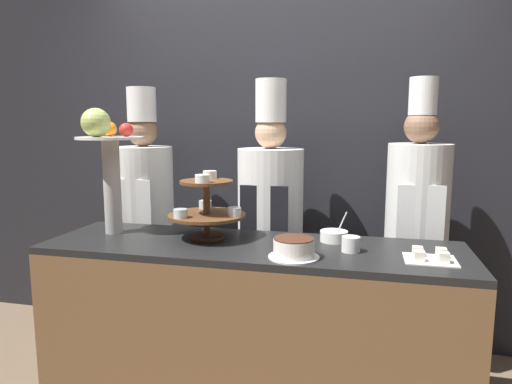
{
  "coord_description": "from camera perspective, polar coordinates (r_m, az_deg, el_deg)",
  "views": [
    {
      "loc": [
        0.54,
        -1.84,
        1.48
      ],
      "look_at": [
        0.0,
        0.4,
        1.14
      ],
      "focal_mm": 32.0,
      "sensor_mm": 36.0,
      "label": 1
    }
  ],
  "objects": [
    {
      "name": "tiered_stand",
      "position": [
        2.39,
        -6.18,
        -1.86
      ],
      "size": [
        0.41,
        0.41,
        0.35
      ],
      "color": "brown",
      "rests_on": "buffet_counter"
    },
    {
      "name": "chef_center_left",
      "position": [
        2.8,
        1.8,
        -2.81
      ],
      "size": [
        0.4,
        0.4,
        1.74
      ],
      "color": "#38332D",
      "rests_on": "ground_plane"
    },
    {
      "name": "chef_center_right",
      "position": [
        2.76,
        19.45,
        -3.1
      ],
      "size": [
        0.35,
        0.35,
        1.73
      ],
      "color": "black",
      "rests_on": "ground_plane"
    },
    {
      "name": "chef_left",
      "position": [
        3.08,
        -13.68,
        -1.91
      ],
      "size": [
        0.37,
        0.37,
        1.71
      ],
      "color": "black",
      "rests_on": "ground_plane"
    },
    {
      "name": "cup_white",
      "position": [
        2.2,
        11.77,
        -6.4
      ],
      "size": [
        0.09,
        0.09,
        0.07
      ],
      "color": "white",
      "rests_on": "buffet_counter"
    },
    {
      "name": "wall_back",
      "position": [
        3.12,
        3.56,
        7.02
      ],
      "size": [
        10.0,
        0.06,
        2.8
      ],
      "color": "#232328",
      "rests_on": "ground_plane"
    },
    {
      "name": "serving_bowl_far",
      "position": [
        2.37,
        9.72,
        -5.44
      ],
      "size": [
        0.14,
        0.14,
        0.16
      ],
      "color": "white",
      "rests_on": "buffet_counter"
    },
    {
      "name": "cake_round",
      "position": [
        2.06,
        4.75,
        -7.03
      ],
      "size": [
        0.23,
        0.23,
        0.09
      ],
      "color": "white",
      "rests_on": "buffet_counter"
    },
    {
      "name": "cake_square_tray",
      "position": [
        2.16,
        20.95,
        -7.56
      ],
      "size": [
        0.22,
        0.18,
        0.05
      ],
      "color": "white",
      "rests_on": "buffet_counter"
    },
    {
      "name": "buffet_counter",
      "position": [
        2.44,
        -0.57,
        -16.65
      ],
      "size": [
        2.09,
        0.61,
        0.89
      ],
      "color": "brown",
      "rests_on": "ground_plane"
    },
    {
      "name": "fruit_pedestal",
      "position": [
        2.57,
        -18.12,
        4.62
      ],
      "size": [
        0.36,
        0.36,
        0.68
      ],
      "color": "#B2ADA8",
      "rests_on": "buffet_counter"
    }
  ]
}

